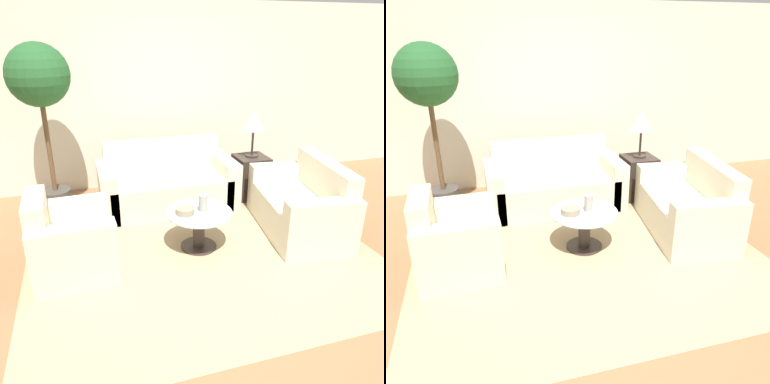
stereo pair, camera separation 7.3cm
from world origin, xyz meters
TOP-DOWN VIEW (x-y plane):
  - ground_plane at (0.00, 0.00)m, footprint 14.00×14.00m
  - wall_back at (0.00, 2.80)m, footprint 10.00×0.06m
  - rug at (-0.10, 0.68)m, footprint 3.56×3.24m
  - sofa_main at (-0.17, 1.88)m, footprint 1.76×0.82m
  - armchair at (-1.43, 0.62)m, footprint 0.79×0.83m
  - loveseat at (1.20, 0.73)m, footprint 0.97×1.47m
  - coffee_table at (-0.10, 0.68)m, footprint 0.71×0.71m
  - side_table at (1.03, 1.82)m, footprint 0.43×0.43m
  - table_lamp at (1.03, 1.82)m, footprint 0.30×0.30m
  - potted_plant at (-1.59, 2.07)m, footprint 0.72×0.72m
  - vase at (-0.05, 0.69)m, footprint 0.09×0.09m
  - bowl at (-0.25, 0.68)m, footprint 0.20×0.20m

SIDE VIEW (x-z plane):
  - ground_plane at x=0.00m, z-range 0.00..0.00m
  - rug at x=-0.10m, z-range 0.00..0.01m
  - coffee_table at x=-0.10m, z-range 0.06..0.49m
  - sofa_main at x=-0.17m, z-range -0.14..0.71m
  - loveseat at x=1.20m, z-range -0.13..0.70m
  - armchair at x=-1.43m, z-range -0.12..0.70m
  - side_table at x=1.03m, z-range 0.00..0.59m
  - bowl at x=-0.25m, z-range 0.43..0.50m
  - vase at x=-0.05m, z-range 0.43..0.61m
  - table_lamp at x=1.03m, z-range 0.76..1.38m
  - wall_back at x=0.00m, z-range 0.00..2.60m
  - potted_plant at x=-1.59m, z-range 0.51..2.59m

